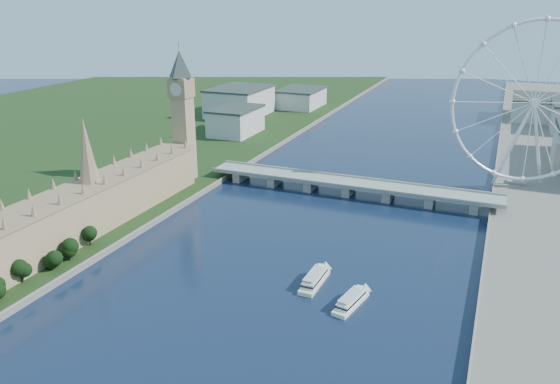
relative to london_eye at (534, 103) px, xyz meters
The scene contains 7 objects.
parliament_range 313.29m from the london_eye, 143.26° to the right, with size 24.00×200.00×70.00m.
big_ben 259.68m from the london_eye, 162.73° to the right, with size 20.02×20.02×110.00m.
westminster_bridge 145.38m from the london_eye, 155.34° to the right, with size 220.00×22.00×9.50m.
london_eye is the anchor object (origin of this frame).
city_skyline 226.06m from the london_eye, 111.50° to the left, with size 505.00×280.00×32.00m.
tour_boat_near 229.35m from the london_eye, 116.87° to the right, with size 8.01×31.25×6.92m, color silver, non-canonical shape.
tour_boat_far 232.13m from the london_eye, 110.04° to the right, with size 7.50×29.39×6.49m, color white, non-canonical shape.
Camera 1 is at (99.29, -77.80, 139.21)m, focal length 35.00 mm.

